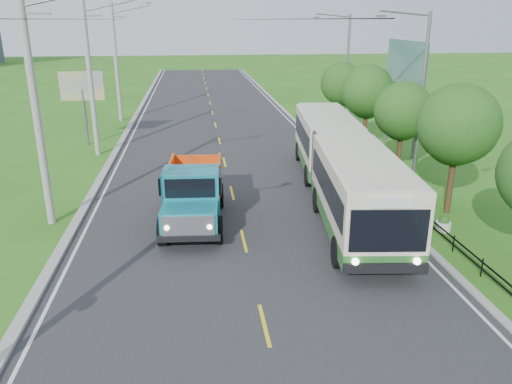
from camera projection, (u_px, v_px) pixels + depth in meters
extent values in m
plane|color=#2B6618|center=(264.00, 325.00, 14.79)|extent=(240.00, 240.00, 0.00)
cube|color=#28282B|center=(223.00, 154.00, 33.53)|extent=(14.00, 120.00, 0.02)
cube|color=#9E9E99|center=(113.00, 157.00, 32.66)|extent=(0.40, 120.00, 0.15)
cube|color=#9E9E99|center=(326.00, 150.00, 34.36)|extent=(0.30, 120.00, 0.10)
cube|color=silver|center=(121.00, 157.00, 32.74)|extent=(0.12, 120.00, 0.00)
cube|color=silver|center=(319.00, 151.00, 34.31)|extent=(0.12, 120.00, 0.00)
cube|color=yellow|center=(264.00, 325.00, 14.78)|extent=(0.12, 2.20, 0.00)
cube|color=black|center=(367.00, 171.00, 28.76)|extent=(0.04, 40.00, 0.60)
cylinder|color=gray|center=(36.00, 111.00, 20.61)|extent=(0.32, 0.32, 10.00)
cube|color=slate|center=(35.00, 14.00, 19.42)|extent=(1.20, 0.10, 0.10)
cylinder|color=gray|center=(90.00, 79.00, 31.86)|extent=(0.32, 0.32, 10.00)
cube|color=slate|center=(92.00, 16.00, 30.67)|extent=(1.20, 0.10, 0.10)
cylinder|color=gray|center=(116.00, 63.00, 43.11)|extent=(0.32, 0.32, 10.00)
cube|color=slate|center=(118.00, 17.00, 41.92)|extent=(1.20, 0.10, 0.10)
cube|color=slate|center=(149.00, 3.00, 41.87)|extent=(0.50, 0.18, 0.12)
cylinder|color=#382314|center=(451.00, 178.00, 22.89)|extent=(0.28, 0.28, 3.36)
sphere|color=#204E16|center=(458.00, 124.00, 22.07)|extent=(3.60, 3.60, 3.60)
sphere|color=#204E16|center=(455.00, 137.00, 22.80)|extent=(2.64, 2.64, 2.64)
cylinder|color=#382314|center=(399.00, 150.00, 28.57)|extent=(0.28, 0.28, 3.02)
sphere|color=#204E16|center=(403.00, 110.00, 27.83)|extent=(3.24, 3.24, 3.24)
sphere|color=#204E16|center=(402.00, 120.00, 28.54)|extent=(2.38, 2.38, 2.38)
cylinder|color=#382314|center=(365.00, 127.00, 34.16)|extent=(0.28, 0.28, 3.25)
sphere|color=#204E16|center=(367.00, 91.00, 33.36)|extent=(3.48, 3.48, 3.48)
sphere|color=#204E16|center=(367.00, 100.00, 34.08)|extent=(2.55, 2.55, 2.55)
cylinder|color=#382314|center=(340.00, 113.00, 39.81)|extent=(0.28, 0.28, 3.08)
sphere|color=#204E16|center=(342.00, 83.00, 39.06)|extent=(3.30, 3.30, 3.30)
sphere|color=#204E16|center=(342.00, 91.00, 39.77)|extent=(2.42, 2.42, 2.42)
cylinder|color=slate|center=(421.00, 97.00, 27.71)|extent=(0.20, 0.20, 9.00)
cylinder|color=slate|center=(405.00, 13.00, 26.11)|extent=(2.80, 0.10, 0.34)
cube|color=slate|center=(381.00, 16.00, 26.00)|extent=(0.45, 0.16, 0.12)
cylinder|color=slate|center=(347.00, 72.00, 40.84)|extent=(0.20, 0.20, 9.00)
cylinder|color=slate|center=(333.00, 15.00, 39.23)|extent=(2.80, 0.10, 0.34)
cube|color=slate|center=(317.00, 17.00, 39.13)|extent=(0.45, 0.16, 0.12)
cylinder|color=silver|center=(443.00, 226.00, 21.36)|extent=(0.64, 0.64, 0.40)
sphere|color=#204E16|center=(444.00, 221.00, 21.28)|extent=(0.44, 0.44, 0.44)
cylinder|color=silver|center=(377.00, 173.00, 28.86)|extent=(0.64, 0.64, 0.40)
sphere|color=#204E16|center=(378.00, 168.00, 28.78)|extent=(0.44, 0.44, 0.44)
cylinder|color=silver|center=(339.00, 141.00, 36.36)|extent=(0.64, 0.64, 0.40)
sphere|color=#204E16|center=(339.00, 138.00, 36.28)|extent=(0.44, 0.44, 0.44)
cylinder|color=slate|center=(85.00, 117.00, 35.51)|extent=(0.20, 0.20, 4.00)
cube|color=yellow|center=(82.00, 86.00, 34.79)|extent=(3.00, 0.15, 2.00)
cylinder|color=slate|center=(417.00, 120.00, 31.83)|extent=(0.24, 0.24, 5.00)
cylinder|color=slate|center=(387.00, 107.00, 36.51)|extent=(0.24, 0.24, 5.00)
cube|color=#144C47|center=(406.00, 64.00, 33.09)|extent=(0.20, 6.00, 3.00)
cube|color=#2A6428|center=(359.00, 217.00, 20.53)|extent=(3.75, 8.77, 0.62)
cube|color=beige|center=(361.00, 184.00, 20.07)|extent=(3.75, 8.77, 2.19)
cube|color=black|center=(361.00, 184.00, 20.07)|extent=(3.72, 8.09, 1.08)
cube|color=#2A6428|center=(325.00, 157.00, 29.37)|extent=(3.69, 8.20, 0.62)
cube|color=beige|center=(326.00, 134.00, 28.91)|extent=(3.69, 8.20, 2.19)
cube|color=black|center=(326.00, 134.00, 28.91)|extent=(3.66, 7.53, 1.08)
cube|color=#4C4C4C|center=(340.00, 160.00, 24.73)|extent=(2.77, 1.42, 2.70)
cube|color=black|center=(389.00, 231.00, 16.09)|extent=(2.54, 0.35, 1.47)
cylinder|color=black|center=(338.00, 252.00, 18.10)|extent=(0.49, 1.21, 1.18)
cylinder|color=black|center=(408.00, 252.00, 18.13)|extent=(0.49, 1.21, 1.18)
cylinder|color=black|center=(318.00, 200.00, 23.35)|extent=(0.49, 1.21, 1.18)
cylinder|color=black|center=(372.00, 200.00, 23.38)|extent=(0.49, 1.21, 1.18)
cylinder|color=black|center=(308.00, 176.00, 26.99)|extent=(0.49, 1.21, 1.18)
cylinder|color=black|center=(356.00, 175.00, 27.03)|extent=(0.49, 1.21, 1.18)
cylinder|color=black|center=(299.00, 151.00, 31.92)|extent=(0.49, 1.21, 1.18)
cylinder|color=black|center=(339.00, 151.00, 31.96)|extent=(0.49, 1.21, 1.18)
cube|color=#167989|center=(190.00, 219.00, 19.58)|extent=(2.30, 1.62, 1.05)
cube|color=#167989|center=(192.00, 194.00, 20.89)|extent=(2.42, 1.83, 2.10)
cube|color=black|center=(191.00, 182.00, 20.72)|extent=(2.63, 1.54, 0.73)
cube|color=black|center=(194.00, 209.00, 22.01)|extent=(1.48, 6.35, 0.26)
cube|color=#D94A14|center=(195.00, 174.00, 23.35)|extent=(2.62, 3.31, 1.36)
cylinder|color=black|center=(163.00, 231.00, 19.91)|extent=(0.45, 1.18, 1.15)
cylinder|color=black|center=(218.00, 230.00, 20.02)|extent=(0.45, 1.18, 1.15)
cylinder|color=black|center=(173.00, 196.00, 23.87)|extent=(0.45, 1.18, 1.15)
cylinder|color=black|center=(220.00, 195.00, 23.98)|extent=(0.45, 1.18, 1.15)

